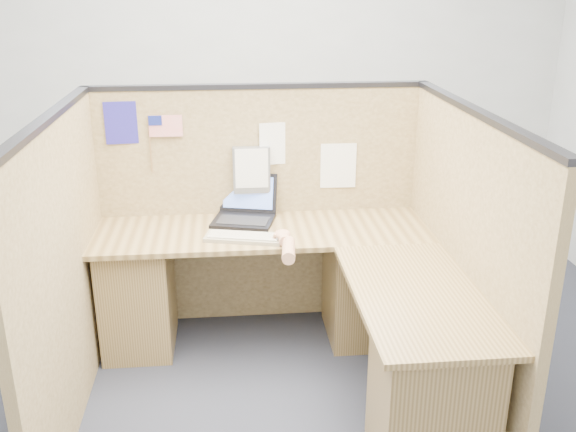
{
  "coord_description": "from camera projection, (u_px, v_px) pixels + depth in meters",
  "views": [
    {
      "loc": [
        -0.19,
        -2.82,
        2.11
      ],
      "look_at": [
        0.13,
        0.5,
        0.87
      ],
      "focal_mm": 40.0,
      "sensor_mm": 36.0,
      "label": 1
    }
  ],
  "objects": [
    {
      "name": "floor",
      "position": [
        272.0,
        405.0,
        3.38
      ],
      "size": [
        5.0,
        5.0,
        0.0
      ],
      "primitive_type": "plane",
      "color": "#20222D",
      "rests_on": "ground"
    },
    {
      "name": "wall_back",
      "position": [
        249.0,
        76.0,
        4.99
      ],
      "size": [
        5.0,
        0.0,
        5.0
      ],
      "primitive_type": "plane",
      "rotation": [
        1.57,
        0.0,
        0.0
      ],
      "color": "#ABAEB0",
      "rests_on": "floor"
    },
    {
      "name": "cubicle_partitions",
      "position": [
        265.0,
        240.0,
        3.51
      ],
      "size": [
        2.06,
        1.83,
        1.53
      ],
      "color": "brown",
      "rests_on": "floor"
    },
    {
      "name": "l_desk",
      "position": [
        301.0,
        311.0,
        3.53
      ],
      "size": [
        1.95,
        1.75,
        0.73
      ],
      "color": "brown",
      "rests_on": "floor"
    },
    {
      "name": "laptop",
      "position": [
        243.0,
        209.0,
        3.91
      ],
      "size": [
        0.41,
        0.42,
        0.26
      ],
      "rotation": [
        0.0,
        0.0,
        -0.25
      ],
      "color": "black",
      "rests_on": "l_desk"
    },
    {
      "name": "keyboard",
      "position": [
        244.0,
        237.0,
        3.6
      ],
      "size": [
        0.46,
        0.25,
        0.03
      ],
      "rotation": [
        0.0,
        0.0,
        -0.24
      ],
      "color": "gray",
      "rests_on": "l_desk"
    },
    {
      "name": "mouse",
      "position": [
        283.0,
        238.0,
        3.57
      ],
      "size": [
        0.11,
        0.07,
        0.04
      ],
      "primitive_type": "ellipsoid",
      "rotation": [
        0.0,
        0.0,
        0.03
      ],
      "color": "silver",
      "rests_on": "l_desk"
    },
    {
      "name": "hand_forearm",
      "position": [
        287.0,
        245.0,
        3.44
      ],
      "size": [
        0.11,
        0.37,
        0.08
      ],
      "color": "tan",
      "rests_on": "l_desk"
    },
    {
      "name": "blue_poster",
      "position": [
        121.0,
        123.0,
        3.75
      ],
      "size": [
        0.19,
        0.02,
        0.25
      ],
      "primitive_type": "cube",
      "rotation": [
        0.0,
        0.0,
        0.08
      ],
      "color": "navy",
      "rests_on": "cubicle_partitions"
    },
    {
      "name": "american_flag",
      "position": [
        162.0,
        128.0,
        3.77
      ],
      "size": [
        0.2,
        0.01,
        0.34
      ],
      "color": "olive",
      "rests_on": "cubicle_partitions"
    },
    {
      "name": "file_holder",
      "position": [
        252.0,
        170.0,
        3.9
      ],
      "size": [
        0.23,
        0.05,
        0.29
      ],
      "color": "slate",
      "rests_on": "cubicle_partitions"
    },
    {
      "name": "paper_left",
      "position": [
        276.0,
        144.0,
        3.89
      ],
      "size": [
        0.2,
        0.03,
        0.26
      ],
      "primitive_type": "cube",
      "rotation": [
        0.0,
        0.0,
        0.14
      ],
      "color": "white",
      "rests_on": "cubicle_partitions"
    },
    {
      "name": "paper_right",
      "position": [
        338.0,
        166.0,
        3.97
      ],
      "size": [
        0.22,
        0.01,
        0.28
      ],
      "primitive_type": "cube",
      "rotation": [
        0.0,
        0.0,
        -0.03
      ],
      "color": "white",
      "rests_on": "cubicle_partitions"
    }
  ]
}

